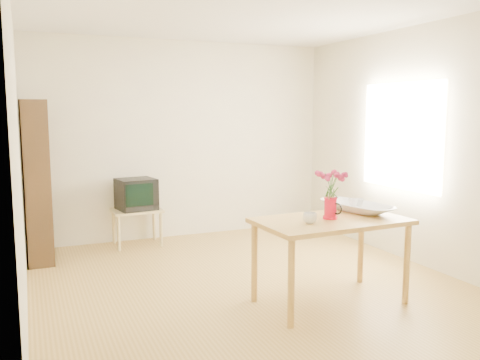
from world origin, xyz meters
name	(u,v)px	position (x,y,z in m)	size (l,w,h in m)	color
room	(255,152)	(0.03, 0.00, 1.30)	(4.50, 4.50, 4.50)	olive
table	(331,229)	(0.46, -0.63, 0.66)	(1.33, 0.80, 0.75)	#B1843C
tv_stand	(137,215)	(-0.70, 1.97, 0.39)	(0.60, 0.45, 0.46)	tan
bookshelf	(37,187)	(-1.85, 1.75, 0.84)	(0.28, 0.70, 1.80)	black
pitcher	(330,209)	(0.46, -0.62, 0.84)	(0.13, 0.20, 0.19)	red
flowers	(331,181)	(0.46, -0.62, 1.08)	(0.21, 0.21, 0.30)	#BC2C5C
mug	(310,218)	(0.20, -0.71, 0.80)	(0.12, 0.12, 0.09)	white
bowl	(357,186)	(0.86, -0.44, 0.99)	(0.51, 0.51, 0.48)	white
teacup_a	(353,191)	(0.82, -0.44, 0.94)	(0.07, 0.07, 0.07)	white
teacup_b	(360,191)	(0.91, -0.42, 0.94)	(0.07, 0.07, 0.06)	white
television	(136,194)	(-0.70, 1.98, 0.66)	(0.50, 0.48, 0.39)	black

